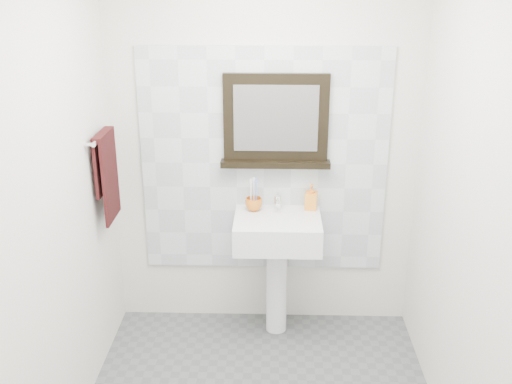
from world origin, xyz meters
TOP-DOWN VIEW (x-y plane):
  - back_wall at (0.00, 1.10)m, footprint 2.00×0.01m
  - front_wall at (0.00, -1.10)m, footprint 2.00×0.01m
  - left_wall at (-1.00, 0.00)m, footprint 0.01×2.20m
  - right_wall at (1.00, 0.00)m, footprint 0.01×2.20m
  - splashback at (0.00, 1.09)m, footprint 1.60×0.02m
  - pedestal_sink at (0.09, 0.87)m, footprint 0.55×0.44m
  - toothbrush_cup at (-0.06, 0.98)m, footprint 0.11×0.11m
  - toothbrushes at (-0.06, 0.98)m, footprint 0.05×0.04m
  - soap_dispenser at (0.31, 1.02)m, footprint 0.09×0.09m
  - framed_mirror at (0.07, 1.06)m, footprint 0.70×0.11m
  - towel_bar at (-0.95, 0.75)m, footprint 0.07×0.40m
  - hand_towel at (-0.94, 0.75)m, footprint 0.06×0.30m

SIDE VIEW (x-z plane):
  - pedestal_sink at x=0.09m, z-range 0.20..1.16m
  - toothbrush_cup at x=-0.06m, z-range 0.86..0.95m
  - soap_dispenser at x=0.31m, z-range 0.86..1.03m
  - toothbrushes at x=-0.06m, z-range 0.88..1.09m
  - splashback at x=0.00m, z-range 0.40..1.90m
  - hand_towel at x=-0.94m, z-range 0.93..1.48m
  - back_wall at x=0.00m, z-range 0.00..2.50m
  - front_wall at x=0.00m, z-range 0.00..2.50m
  - left_wall at x=-1.00m, z-range 0.00..2.50m
  - right_wall at x=1.00m, z-range 0.00..2.50m
  - towel_bar at x=-0.95m, z-range 1.40..1.43m
  - framed_mirror at x=0.07m, z-range 1.13..1.73m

